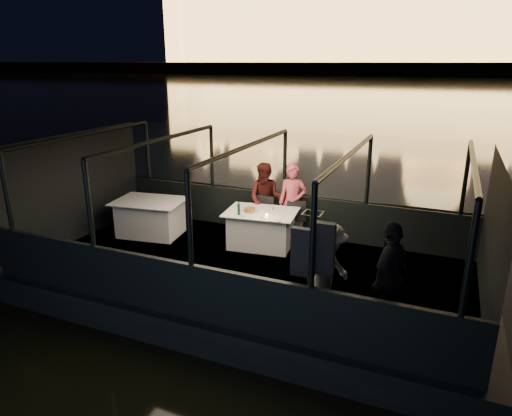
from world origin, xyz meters
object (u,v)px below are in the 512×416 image
at_px(dining_table_aft, 151,218).
at_px(person_man_maroon, 266,202).
at_px(dining_table_central, 261,229).
at_px(passenger_dark, 390,275).
at_px(passenger_stripe, 328,267).
at_px(coat_stand, 310,271).
at_px(wine_bottle, 239,208).
at_px(chair_port_right, 293,223).
at_px(chair_port_left, 262,218).
at_px(person_woman_coral, 292,205).

relative_size(dining_table_aft, person_man_maroon, 0.93).
height_order(dining_table_central, passenger_dark, passenger_dark).
height_order(dining_table_aft, passenger_stripe, passenger_stripe).
distance_m(dining_table_central, person_man_maroon, 0.83).
relative_size(coat_stand, passenger_stripe, 1.19).
bearing_deg(wine_bottle, passenger_dark, -29.22).
xyz_separation_m(coat_stand, passenger_dark, (1.03, 0.44, -0.05)).
distance_m(dining_table_central, chair_port_right, 0.72).
bearing_deg(chair_port_left, coat_stand, -52.61).
xyz_separation_m(dining_table_aft, passenger_stripe, (4.50, -1.91, 0.47)).
bearing_deg(chair_port_right, person_woman_coral, 98.99).
distance_m(person_woman_coral, person_man_maroon, 0.62).
bearing_deg(passenger_dark, wine_bottle, -101.96).
bearing_deg(person_woman_coral, chair_port_left, -173.05).
distance_m(chair_port_left, wine_bottle, 0.95).
relative_size(person_woman_coral, passenger_dark, 1.00).
distance_m(chair_port_left, coat_stand, 3.65).
height_order(dining_table_aft, coat_stand, coat_stand).
xyz_separation_m(passenger_stripe, passenger_dark, (0.87, 0.10, 0.00)).
bearing_deg(dining_table_central, dining_table_aft, -172.51).
bearing_deg(passenger_dark, chair_port_left, -113.48).
height_order(dining_table_central, chair_port_left, chair_port_left).
relative_size(dining_table_central, chair_port_right, 1.67).
bearing_deg(person_woman_coral, coat_stand, -84.62).
xyz_separation_m(person_man_maroon, passenger_dark, (3.03, -2.86, 0.10)).
relative_size(dining_table_aft, wine_bottle, 5.43).
height_order(chair_port_right, person_woman_coral, person_woman_coral).
bearing_deg(chair_port_left, person_woman_coral, 28.52).
relative_size(chair_port_right, passenger_dark, 0.53).
xyz_separation_m(coat_stand, passenger_stripe, (0.16, 0.34, -0.05)).
xyz_separation_m(person_man_maroon, passenger_stripe, (2.16, -2.96, 0.10)).
bearing_deg(person_woman_coral, dining_table_central, -138.30).
xyz_separation_m(chair_port_left, person_man_maroon, (-0.02, 0.27, 0.30)).
distance_m(dining_table_central, dining_table_aft, 2.55).
height_order(person_man_maroon, passenger_stripe, passenger_stripe).
bearing_deg(wine_bottle, chair_port_left, 78.35).
distance_m(dining_table_central, person_woman_coral, 0.92).
bearing_deg(passenger_dark, coat_stand, -49.80).
bearing_deg(chair_port_right, person_man_maroon, 144.42).
xyz_separation_m(chair_port_left, person_woman_coral, (0.60, 0.27, 0.30)).
bearing_deg(person_woman_coral, chair_port_right, -82.74).
bearing_deg(passenger_stripe, passenger_dark, -64.15).
relative_size(dining_table_aft, passenger_dark, 0.92).
bearing_deg(dining_table_central, passenger_stripe, -48.60).
distance_m(coat_stand, passenger_dark, 1.12).
bearing_deg(dining_table_aft, passenger_stripe, -22.97).
distance_m(dining_table_aft, chair_port_left, 2.49).
distance_m(dining_table_aft, passenger_stripe, 4.91).
bearing_deg(wine_bottle, coat_stand, -45.86).
xyz_separation_m(chair_port_right, wine_bottle, (-0.89, -0.81, 0.47)).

